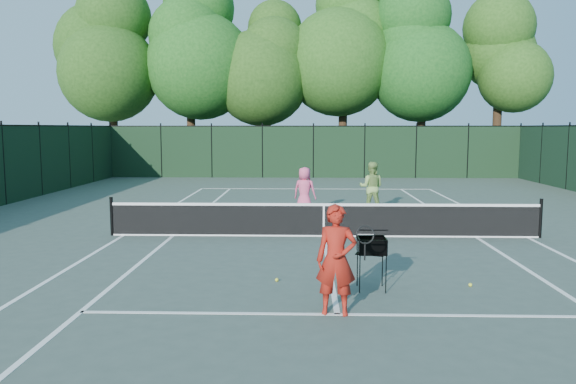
{
  "coord_description": "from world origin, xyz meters",
  "views": [
    {
      "loc": [
        -0.53,
        -15.02,
        2.94
      ],
      "look_at": [
        -1.0,
        1.0,
        1.1
      ],
      "focal_mm": 35.0,
      "sensor_mm": 36.0,
      "label": 1
    }
  ],
  "objects_px": {
    "coach": "(336,260)",
    "loose_ball_midcourt": "(277,280)",
    "player_green": "(371,187)",
    "ball_hopper": "(372,246)",
    "player_pink": "(305,191)",
    "loose_ball_near_cart": "(470,285)"
  },
  "relations": [
    {
      "from": "player_pink",
      "to": "coach",
      "type": "bearing_deg",
      "value": 112.77
    },
    {
      "from": "coach",
      "to": "loose_ball_midcourt",
      "type": "distance_m",
      "value": 2.28
    },
    {
      "from": "player_pink",
      "to": "ball_hopper",
      "type": "relative_size",
      "value": 1.67
    },
    {
      "from": "player_pink",
      "to": "loose_ball_midcourt",
      "type": "bearing_deg",
      "value": 106.4
    },
    {
      "from": "loose_ball_near_cart",
      "to": "ball_hopper",
      "type": "bearing_deg",
      "value": -172.85
    },
    {
      "from": "player_pink",
      "to": "ball_hopper",
      "type": "height_order",
      "value": "player_pink"
    },
    {
      "from": "player_green",
      "to": "loose_ball_midcourt",
      "type": "height_order",
      "value": "player_green"
    },
    {
      "from": "loose_ball_near_cart",
      "to": "loose_ball_midcourt",
      "type": "height_order",
      "value": "same"
    },
    {
      "from": "loose_ball_near_cart",
      "to": "loose_ball_midcourt",
      "type": "bearing_deg",
      "value": 176.17
    },
    {
      "from": "coach",
      "to": "player_green",
      "type": "height_order",
      "value": "player_green"
    },
    {
      "from": "loose_ball_near_cart",
      "to": "coach",
      "type": "bearing_deg",
      "value": -148.2
    },
    {
      "from": "player_green",
      "to": "ball_hopper",
      "type": "height_order",
      "value": "player_green"
    },
    {
      "from": "coach",
      "to": "player_green",
      "type": "relative_size",
      "value": 0.99
    },
    {
      "from": "player_pink",
      "to": "loose_ball_midcourt",
      "type": "relative_size",
      "value": 23.72
    },
    {
      "from": "ball_hopper",
      "to": "loose_ball_midcourt",
      "type": "bearing_deg",
      "value": -177.93
    },
    {
      "from": "ball_hopper",
      "to": "loose_ball_near_cart",
      "type": "distance_m",
      "value": 2.04
    },
    {
      "from": "player_green",
      "to": "ball_hopper",
      "type": "xyz_separation_m",
      "value": [
        -1.11,
        -9.46,
        -0.07
      ]
    },
    {
      "from": "coach",
      "to": "ball_hopper",
      "type": "bearing_deg",
      "value": 67.5
    },
    {
      "from": "player_pink",
      "to": "player_green",
      "type": "height_order",
      "value": "player_green"
    },
    {
      "from": "coach",
      "to": "player_pink",
      "type": "relative_size",
      "value": 1.09
    },
    {
      "from": "coach",
      "to": "loose_ball_near_cart",
      "type": "bearing_deg",
      "value": 36.97
    },
    {
      "from": "player_green",
      "to": "ball_hopper",
      "type": "bearing_deg",
      "value": 95.76
    }
  ]
}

